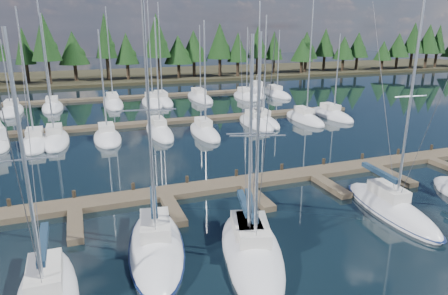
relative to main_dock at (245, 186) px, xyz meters
name	(u,v)px	position (x,y,z in m)	size (l,w,h in m)	color
ground	(197,144)	(0.00, 12.64, -0.20)	(260.00, 260.00, 0.00)	black
far_shore	(126,76)	(0.00, 72.64, 0.10)	(220.00, 30.00, 0.60)	#2C2818
main_dock	(245,186)	(0.00, 0.00, 0.00)	(44.00, 6.13, 0.90)	brown
back_docks	(159,107)	(0.00, 32.23, 0.00)	(50.00, 21.80, 0.40)	brown
front_sailboat_1	(156,246)	(-7.90, -6.42, 0.08)	(4.43, 9.75, 14.28)	silver
front_sailboat_2	(247,246)	(-3.28, -8.08, 0.08)	(4.35, 7.87, 12.14)	silver
front_sailboat_3	(254,251)	(-3.18, -8.71, 0.07)	(5.64, 9.78, 12.25)	silver
front_sailboat_4	(390,208)	(7.36, -7.03, 0.09)	(3.20, 9.22, 14.01)	silver
back_sailboat_rows	(168,113)	(0.26, 27.47, 0.06)	(44.62, 31.61, 16.75)	silver
motor_yacht_right	(257,93)	(18.33, 37.72, 0.26)	(4.99, 8.86, 4.20)	silver
tree_line	(120,47)	(-1.90, 62.84, 7.23)	(185.19, 11.70, 13.75)	black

